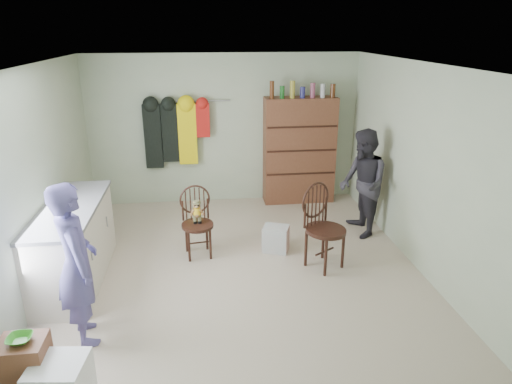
{
  "coord_description": "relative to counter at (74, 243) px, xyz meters",
  "views": [
    {
      "loc": [
        -0.4,
        -5.09,
        2.88
      ],
      "look_at": [
        0.25,
        0.2,
        0.95
      ],
      "focal_mm": 32.0,
      "sensor_mm": 36.0,
      "label": 1
    }
  ],
  "objects": [
    {
      "name": "stool",
      "position": [
        0.05,
        -1.88,
        -0.21
      ],
      "size": [
        0.37,
        0.32,
        0.53
      ],
      "primitive_type": "cube",
      "color": "brown",
      "rests_on": "ground"
    },
    {
      "name": "coat_rack",
      "position": [
        1.12,
        2.38,
        0.78
      ],
      "size": [
        1.42,
        0.12,
        1.09
      ],
      "color": "#99999E",
      "rests_on": "ground"
    },
    {
      "name": "person_right",
      "position": [
        3.81,
        0.83,
        0.31
      ],
      "size": [
        0.6,
        0.76,
        1.56
      ],
      "primitive_type": "imported",
      "rotation": [
        0.0,
        0.0,
        -1.56
      ],
      "color": "#2D2B33",
      "rests_on": "ground"
    },
    {
      "name": "striped_bag",
      "position": [
        2.5,
        0.44,
        -0.3
      ],
      "size": [
        0.41,
        0.36,
        0.35
      ],
      "primitive_type": "cube",
      "rotation": [
        0.0,
        0.0,
        -0.37
      ],
      "color": "#E58172",
      "rests_on": "ground"
    },
    {
      "name": "person_left",
      "position": [
        0.35,
        -1.15,
        0.33
      ],
      "size": [
        0.58,
        0.69,
        1.61
      ],
      "primitive_type": "imported",
      "rotation": [
        0.0,
        0.0,
        1.97
      ],
      "color": "#544D8D",
      "rests_on": "ground"
    },
    {
      "name": "bowl",
      "position": [
        0.05,
        -1.88,
        0.08
      ],
      "size": [
        0.2,
        0.2,
        0.05
      ],
      "primitive_type": "imported",
      "color": "#339221",
      "rests_on": "stool"
    },
    {
      "name": "chair_front",
      "position": [
        1.45,
        0.48,
        0.05
      ],
      "size": [
        0.47,
        0.47,
        0.94
      ],
      "rotation": [
        0.0,
        0.0,
        0.14
      ],
      "color": "#351B12",
      "rests_on": "ground"
    },
    {
      "name": "room_walls",
      "position": [
        1.95,
        0.53,
        1.11
      ],
      "size": [
        5.0,
        5.0,
        5.0
      ],
      "color": "#B8C5A5",
      "rests_on": "ground"
    },
    {
      "name": "dresser",
      "position": [
        3.2,
        2.3,
        0.44
      ],
      "size": [
        1.2,
        0.39,
        2.08
      ],
      "color": "brown",
      "rests_on": "ground"
    },
    {
      "name": "counter",
      "position": [
        0.0,
        0.0,
        0.0
      ],
      "size": [
        0.64,
        1.86,
        0.94
      ],
      "color": "silver",
      "rests_on": "ground"
    },
    {
      "name": "plastic_tub",
      "position": [
        0.35,
        -2.02,
        -0.27
      ],
      "size": [
        0.47,
        0.45,
        0.4
      ],
      "primitive_type": "cube",
      "rotation": [
        0.0,
        0.0,
        -0.11
      ],
      "color": "white",
      "rests_on": "ground"
    },
    {
      "name": "chair_far",
      "position": [
        3.0,
        -0.02,
        0.11
      ],
      "size": [
        0.67,
        0.67,
        1.09
      ],
      "rotation": [
        0.0,
        0.0,
        0.57
      ],
      "color": "#351B12",
      "rests_on": "ground"
    },
    {
      "name": "ground_plane",
      "position": [
        1.95,
        0.0,
        -0.47
      ],
      "size": [
        5.0,
        5.0,
        0.0
      ],
      "primitive_type": "plane",
      "color": "beige",
      "rests_on": "ground"
    }
  ]
}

